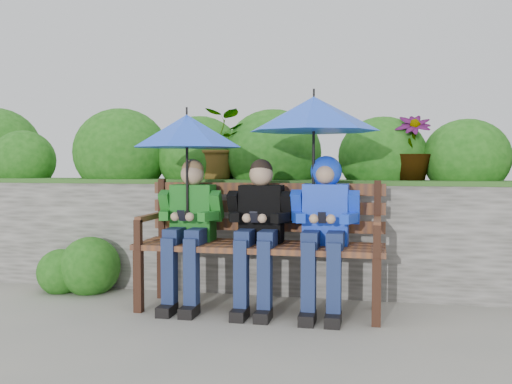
% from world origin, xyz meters
% --- Properties ---
extents(ground, '(60.00, 60.00, 0.00)m').
position_xyz_m(ground, '(0.00, 0.00, 0.00)').
color(ground, gray).
rests_on(ground, ground).
extents(garden_backdrop, '(8.00, 2.87, 1.84)m').
position_xyz_m(garden_backdrop, '(-0.14, 1.59, 0.63)').
color(garden_backdrop, '#5B5953').
rests_on(garden_backdrop, ground).
extents(park_bench, '(1.98, 0.58, 1.04)m').
position_xyz_m(park_bench, '(0.04, 0.13, 0.59)').
color(park_bench, '#341D13').
rests_on(park_bench, ground).
extents(boy_left, '(0.52, 0.60, 1.22)m').
position_xyz_m(boy_left, '(-0.54, 0.03, 0.69)').
color(boy_left, '#196A1B').
rests_on(boy_left, ground).
extents(boy_middle, '(0.52, 0.60, 1.22)m').
position_xyz_m(boy_middle, '(0.04, 0.03, 0.69)').
color(boy_middle, black).
rests_on(boy_middle, ground).
extents(boy_right, '(0.53, 0.64, 1.24)m').
position_xyz_m(boy_right, '(0.56, 0.04, 0.75)').
color(boy_right, blue).
rests_on(boy_right, ground).
extents(umbrella_left, '(0.90, 0.90, 0.88)m').
position_xyz_m(umbrella_left, '(-0.56, 0.02, 1.44)').
color(umbrella_left, blue).
rests_on(umbrella_left, ground).
extents(umbrella_right, '(1.02, 1.02, 0.99)m').
position_xyz_m(umbrella_right, '(0.47, 0.08, 1.57)').
color(umbrella_right, blue).
rests_on(umbrella_right, ground).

